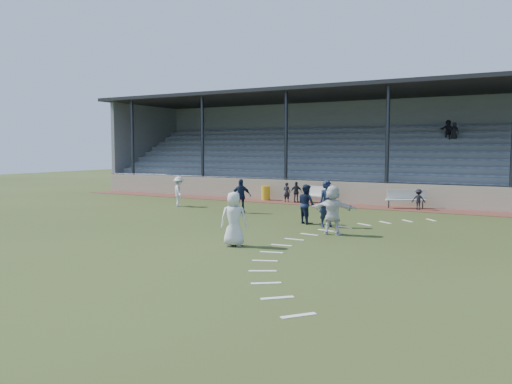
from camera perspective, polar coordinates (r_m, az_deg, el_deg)
ground at (r=18.32m, az=-3.78°, el=-4.65°), size 90.00×90.00×0.00m
cinder_track at (r=27.66m, az=8.00°, el=-1.40°), size 34.00×2.00×0.02m
retaining_wall at (r=28.58m, az=8.77°, el=-0.01°), size 34.00×0.18×1.20m
bench_left at (r=27.90m, az=7.22°, el=-0.15°), size 2.03×1.04×0.95m
bench_right at (r=26.66m, az=16.80°, el=-0.56°), size 1.99×1.25×0.95m
trash_bin at (r=29.54m, az=1.12°, el=-0.11°), size 0.52×0.52×0.83m
football at (r=16.20m, az=-3.17°, el=-5.55°), size 0.21×0.21×0.21m
player_white_lead at (r=15.69m, az=-2.54°, el=-3.09°), size 1.00×0.87×1.72m
player_navy_lead at (r=19.70m, az=8.14°, el=-1.33°), size 0.79×0.77×1.83m
player_navy_mid at (r=20.46m, az=5.77°, el=-1.37°), size 0.99×0.93×1.61m
player_white_wing at (r=26.73m, az=-8.80°, el=0.06°), size 1.14×1.15×1.59m
player_navy_wing at (r=23.76m, az=-1.70°, el=-0.46°), size 1.02×0.71×1.61m
player_white_back at (r=17.95m, az=8.77°, el=-2.04°), size 1.69×0.70×1.77m
sub_left_near at (r=28.47m, az=3.53°, el=-0.02°), size 0.42×0.28×1.12m
sub_left_far at (r=28.18m, az=4.65°, el=-0.02°), size 0.72×0.39×1.18m
sub_right at (r=26.15m, az=18.08°, el=-0.80°), size 0.70×0.44×1.03m
grandstand at (r=32.96m, az=11.62°, el=3.39°), size 34.60×9.00×6.61m
penalty_arc at (r=16.50m, az=8.44°, el=-5.75°), size 3.89×14.63×0.01m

